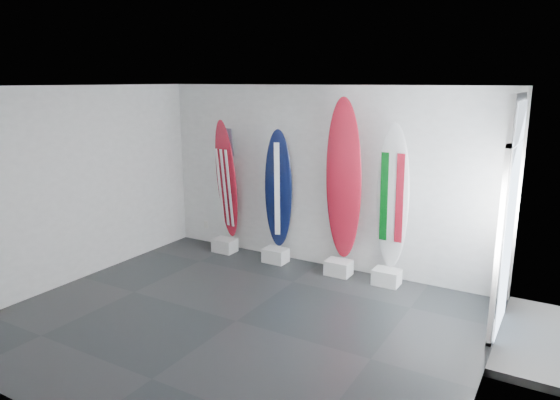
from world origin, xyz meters
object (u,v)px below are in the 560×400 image
Objects in this scene: surfboard_usa at (226,180)px; surfboard_navy at (278,189)px; surfboard_swiss at (344,180)px; surfboard_italy at (393,198)px.

surfboard_usa is 1.06× the size of surfboard_navy.
surfboard_navy is 1.22m from surfboard_swiss.
surfboard_usa is 3.08m from surfboard_italy.
surfboard_italy is (0.80, 0.00, -0.18)m from surfboard_swiss.
surfboard_navy is at bearing 10.57° from surfboard_usa.
surfboard_navy is at bearing -177.75° from surfboard_italy.
surfboard_usa is 0.84× the size of surfboard_swiss.
surfboard_swiss is at bearing -177.75° from surfboard_italy.
surfboard_navy is 0.79× the size of surfboard_swiss.
surfboard_italy is (1.99, 0.00, 0.09)m from surfboard_navy.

